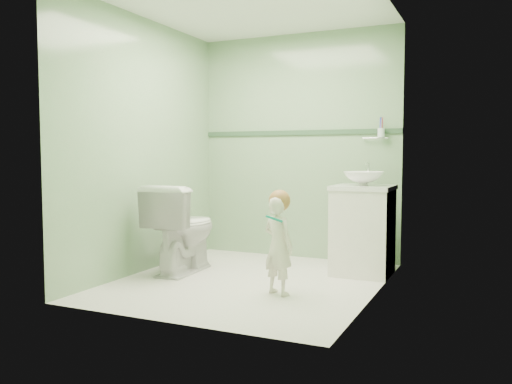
% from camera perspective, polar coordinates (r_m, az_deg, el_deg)
% --- Properties ---
extents(ground, '(2.50, 2.50, 0.00)m').
position_cam_1_polar(ground, '(4.70, -0.77, -9.65)').
color(ground, silver).
rests_on(ground, ground).
extents(room_shell, '(2.50, 2.54, 2.40)m').
position_cam_1_polar(room_shell, '(4.57, -0.78, 5.14)').
color(room_shell, '#81AF7C').
rests_on(room_shell, ground).
extents(trim_stripe, '(2.20, 0.02, 0.05)m').
position_cam_1_polar(trim_stripe, '(5.72, 4.53, 6.41)').
color(trim_stripe, '#345538').
rests_on(trim_stripe, room_shell).
extents(vanity, '(0.52, 0.50, 0.80)m').
position_cam_1_polar(vanity, '(5.01, 11.46, -4.22)').
color(vanity, white).
rests_on(vanity, ground).
extents(counter, '(0.54, 0.52, 0.04)m').
position_cam_1_polar(counter, '(4.97, 11.52, 0.47)').
color(counter, white).
rests_on(counter, vanity).
extents(basin, '(0.37, 0.37, 0.13)m').
position_cam_1_polar(basin, '(4.96, 11.54, 1.44)').
color(basin, white).
rests_on(basin, counter).
extents(faucet, '(0.03, 0.13, 0.18)m').
position_cam_1_polar(faucet, '(5.14, 12.01, 2.41)').
color(faucet, silver).
rests_on(faucet, counter).
extents(cup_holder, '(0.26, 0.07, 0.21)m').
position_cam_1_polar(cup_holder, '(5.42, 13.29, 6.24)').
color(cup_holder, silver).
rests_on(cup_holder, room_shell).
extents(toilet, '(0.50, 0.84, 0.84)m').
position_cam_1_polar(toilet, '(5.06, -7.92, -3.89)').
color(toilet, white).
rests_on(toilet, ground).
extents(toddler, '(0.33, 0.28, 0.78)m').
position_cam_1_polar(toddler, '(4.21, 2.42, -5.81)').
color(toddler, silver).
rests_on(toddler, ground).
extents(hair_cap, '(0.17, 0.17, 0.17)m').
position_cam_1_polar(hair_cap, '(4.19, 2.56, -0.94)').
color(hair_cap, '#9D6936').
rests_on(hair_cap, toddler).
extents(teal_toothbrush, '(0.11, 0.14, 0.08)m').
position_cam_1_polar(teal_toothbrush, '(4.04, 1.97, -2.85)').
color(teal_toothbrush, '#00866E').
rests_on(teal_toothbrush, toddler).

